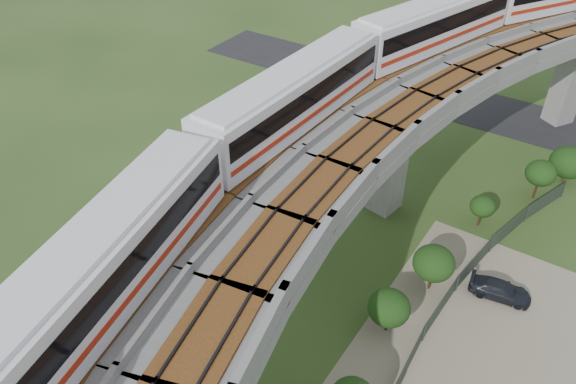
% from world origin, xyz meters
% --- Properties ---
extents(ground, '(160.00, 160.00, 0.00)m').
position_xyz_m(ground, '(0.00, 0.00, 0.00)').
color(ground, '#30481C').
rests_on(ground, ground).
extents(asphalt_road, '(60.00, 8.00, 0.03)m').
position_xyz_m(asphalt_road, '(0.00, 30.00, 0.01)').
color(asphalt_road, '#232326').
rests_on(asphalt_road, ground).
extents(viaduct, '(19.58, 73.98, 11.40)m').
position_xyz_m(viaduct, '(3.84, 0.00, 9.05)').
color(viaduct, '#99968E').
rests_on(viaduct, ground).
extents(metro_train, '(15.29, 60.65, 3.64)m').
position_xyz_m(metro_train, '(0.98, 8.70, 12.31)').
color(metro_train, white).
rests_on(metro_train, ground).
extents(fence, '(3.87, 38.73, 1.50)m').
position_xyz_m(fence, '(9.75, 0.00, 0.75)').
color(fence, '#2D382D').
rests_on(fence, ground).
extents(tree_0, '(3.03, 3.03, 3.20)m').
position_xyz_m(tree_0, '(11.83, 21.53, 1.91)').
color(tree_0, '#382314').
rests_on(tree_0, ground).
extents(tree_1, '(2.34, 2.34, 3.40)m').
position_xyz_m(tree_1, '(10.38, 17.96, 2.40)').
color(tree_1, '#382314').
rests_on(tree_1, ground).
extents(tree_2, '(1.86, 1.86, 2.56)m').
position_xyz_m(tree_2, '(7.80, 12.33, 1.76)').
color(tree_2, '#382314').
rests_on(tree_2, ground).
extents(tree_3, '(2.68, 2.68, 3.44)m').
position_xyz_m(tree_3, '(7.16, 4.21, 2.30)').
color(tree_3, '#382314').
rests_on(tree_3, ground).
extents(tree_4, '(2.55, 2.55, 3.06)m').
position_xyz_m(tree_4, '(6.28, -0.42, 1.97)').
color(tree_4, '#382314').
rests_on(tree_4, ground).
extents(car_dark, '(4.08, 2.19, 1.12)m').
position_xyz_m(car_dark, '(11.21, 6.04, 0.60)').
color(car_dark, black).
rests_on(car_dark, dirt_lot).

